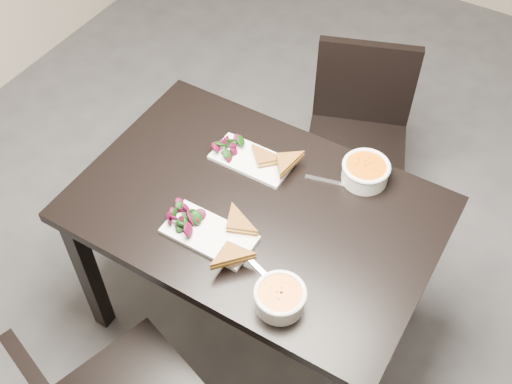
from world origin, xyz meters
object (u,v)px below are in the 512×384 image
chair_far (358,129)px  plate_far (252,160)px  table (256,223)px  soup_bowl_near (280,297)px  soup_bowl_far (366,171)px  plate_near (209,235)px

chair_far → plate_far: bearing=-125.7°
table → plate_far: 0.23m
soup_bowl_near → soup_bowl_far: size_ratio=0.94×
chair_far → plate_far: size_ratio=3.01×
plate_near → soup_bowl_near: (0.32, -0.10, 0.03)m
table → chair_far: chair_far is taller
plate_near → plate_far: size_ratio=1.05×
chair_far → soup_bowl_near: size_ratio=5.46×
table → soup_bowl_near: 0.40m
plate_near → plate_far: (-0.05, 0.35, -0.00)m
table → chair_far: 0.80m
table → soup_bowl_near: soup_bowl_near is taller
chair_far → soup_bowl_far: 0.61m
plate_far → chair_far: bearing=74.6°
plate_near → plate_far: same height
soup_bowl_far → chair_far: bearing=113.3°
chair_far → plate_far: (-0.17, -0.61, 0.27)m
table → chair_far: (0.05, 0.78, -0.17)m
soup_bowl_far → plate_near: bearing=-124.2°
soup_bowl_near → plate_near: bearing=162.3°
plate_near → soup_bowl_far: size_ratio=1.78×
plate_far → soup_bowl_far: 0.40m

